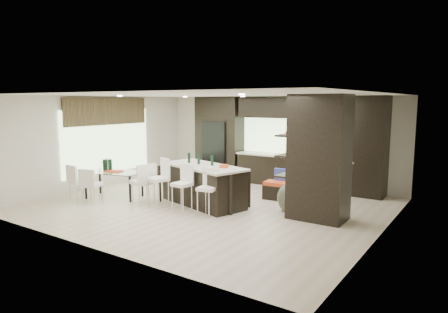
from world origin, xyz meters
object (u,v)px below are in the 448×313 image
Objects in this scene: stool_mid at (182,193)px; dining_table at (114,185)px; stool_left at (159,188)px; stool_right at (207,197)px; chair_far at (80,184)px; bench at (287,191)px; floor_vase at (288,184)px; chair_near at (92,187)px; kitchen_island at (203,185)px; chair_end at (143,185)px.

stool_mid is 0.61× the size of dining_table.
stool_left is 1.45m from stool_right.
chair_far is (-3.55, -0.69, 0.00)m from stool_right.
stool_right reaches higher than bench.
floor_vase is 4.86m from chair_near.
bench is 1.46× the size of chair_near.
floor_vase is (2.75, 1.39, 0.18)m from stool_left.
bench is 4.97m from chair_near.
dining_table is at bearing -177.70° from stool_mid.
floor_vase is at bearing -1.11° from dining_table.
floor_vase is at bearing 32.14° from kitchen_island.
chair_far reaches higher than bench.
stool_left is 0.66× the size of dining_table.
floor_vase is (2.02, 1.38, 0.21)m from stool_mid.
floor_vase is (0.46, -0.97, 0.42)m from bench.
stool_mid is 0.68× the size of floor_vase.
stool_left is at bearing -76.41° from chair_end.
stool_mid is 2.37m from dining_table.
stool_right is 0.92× the size of chair_end.
kitchen_island is at bearing -0.13° from dining_table.
chair_end reaches higher than chair_far.
bench is at bearing 42.41° from chair_far.
kitchen_island reaches higher than stool_mid.
chair_end is (-1.31, -0.77, -0.02)m from kitchen_island.
stool_mid reaches higher than dining_table.
floor_vase is 0.90× the size of dining_table.
stool_right is at bearing 18.81° from chair_far.
stool_left is at bearing -153.17° from floor_vase.
floor_vase is at bearing 48.37° from stool_left.
bench is 1.28× the size of chair_end.
stool_right is at bearing 22.24° from stool_left.
stool_left reaches higher than bench.
dining_table is (-3.94, -2.31, 0.12)m from bench.
floor_vase reaches higher than dining_table.
floor_vase is 4.60m from dining_table.
stool_left is at bearing 4.61° from chair_near.
floor_vase is (1.30, 1.37, 0.22)m from stool_right.
bench is at bearing 115.33° from floor_vase.
kitchen_island is 2.71× the size of stool_right.
dining_table is at bearing 72.70° from chair_near.
chair_near is at bearing -147.70° from bench.
chair_near is at bearing -177.48° from stool_right.
stool_left reaches higher than stool_mid.
stool_left is at bearing -115.20° from kitchen_island.
stool_left is at bearing -139.38° from bench.
chair_end is at bearing 33.36° from chair_far.
stool_left is 3.09m from floor_vase.
dining_table is at bearing -145.71° from kitchen_island.
chair_far is at bearing -156.93° from floor_vase.
stool_right is 0.60× the size of dining_table.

